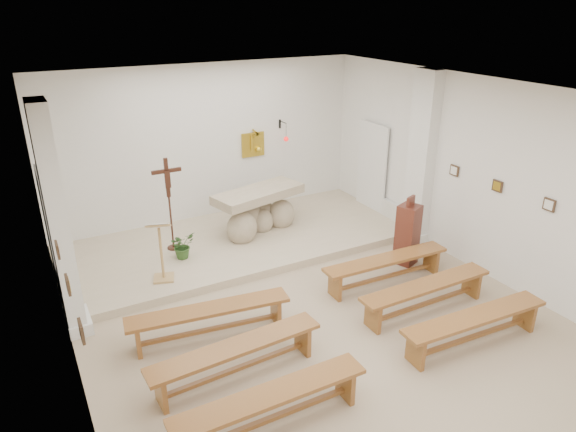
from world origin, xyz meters
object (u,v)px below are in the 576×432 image
donation_pedestal (407,234)px  bench_right_third (475,323)px  lectern (161,251)px  bench_left_third (271,402)px  bench_left_front (209,315)px  bench_right_second (426,291)px  crucifix_stand (169,198)px  bench_left_second (236,353)px  bench_right_front (386,264)px  altar (258,214)px

donation_pedestal → bench_right_third: (-0.85, -2.46, -0.22)m
lectern → bench_left_third: 3.81m
bench_left_front → bench_right_third: same height
bench_right_second → bench_right_third: same height
crucifix_stand → bench_left_second: crucifix_stand is taller
crucifix_stand → bench_right_second: 4.96m
bench_right_front → bench_left_third: (-3.29, -2.02, 0.00)m
bench_right_front → bench_left_second: (-3.29, -1.01, 0.00)m
bench_right_third → donation_pedestal: bearing=74.3°
donation_pedestal → bench_left_front: bearing=165.0°
crucifix_stand → altar: bearing=0.0°
bench_left_third → bench_right_front: bearing=32.0°
bench_left_second → crucifix_stand: bearing=82.5°
crucifix_stand → bench_left_front: bearing=-95.7°
lectern → bench_right_third: size_ratio=0.47×
lectern → crucifix_stand: 1.33m
bench_right_front → bench_right_second: size_ratio=1.01×
bench_left_front → bench_left_second: size_ratio=1.01×
lectern → bench_left_front: bearing=-65.6°
altar → bench_left_third: (-2.17, -4.87, -0.15)m
bench_right_second → lectern: bearing=141.6°
altar → lectern: 2.60m
altar → bench_left_front: size_ratio=0.84×
altar → crucifix_stand: bearing=165.3°
altar → bench_right_third: altar is taller
bench_right_third → crucifix_stand: bearing=124.5°
crucifix_stand → bench_left_third: 4.98m
bench_left_front → bench_right_second: same height
bench_right_front → donation_pedestal: bearing=30.0°
crucifix_stand → bench_right_third: 5.79m
altar → bench_right_third: bearing=-90.9°
donation_pedestal → bench_right_front: 0.98m
bench_right_second → bench_left_third: 3.45m
donation_pedestal → bench_right_front: size_ratio=0.56×
donation_pedestal → bench_left_third: (-4.14, -2.46, -0.22)m
altar → donation_pedestal: 3.12m
bench_left_second → bench_left_front: bearing=87.3°
crucifix_stand → donation_pedestal: crucifix_stand is taller
altar → bench_right_second: size_ratio=0.85×
bench_left_third → bench_left_front: bearing=90.5°
donation_pedestal → bench_right_second: size_ratio=0.56×
lectern → bench_left_second: 2.80m
bench_left_second → altar: bearing=58.0°
lectern → bench_right_front: lectern is taller
donation_pedestal → bench_left_third: bearing=-170.4°
lectern → bench_right_second: (3.48, -2.78, -0.33)m
lectern → donation_pedestal: (4.33, -1.33, -0.11)m
altar → bench_left_second: altar is taller
lectern → bench_left_second: lectern is taller
donation_pedestal → bench_right_front: bearing=-173.4°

